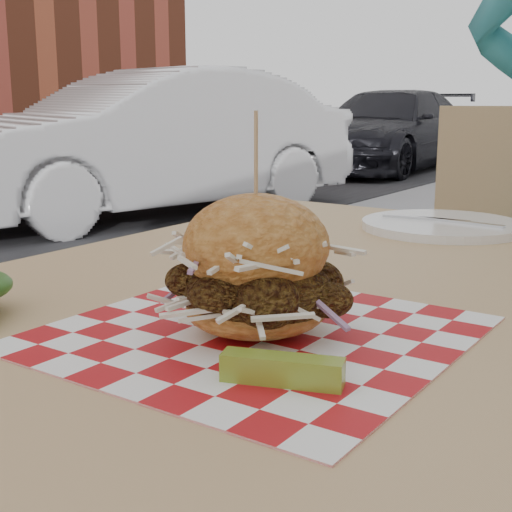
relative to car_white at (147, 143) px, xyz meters
The scene contains 8 objects.
car_white is the anchor object (origin of this frame).
car_dark 4.76m from the car_white, 90.00° to the left, with size 1.52×3.74×1.09m, color black.
patio_table 5.23m from the car_white, 44.66° to the right, with size 0.80×1.20×0.75m.
patio_chair 4.61m from the car_white, 36.96° to the right, with size 0.54×0.55×0.95m.
paper_liner 5.40m from the car_white, 45.71° to the right, with size 0.36×0.36×0.00m, color #B71217.
sandwich 5.40m from the car_white, 45.71° to the right, with size 0.18×0.18×0.20m.
pickle_spear 5.53m from the car_white, 45.72° to the right, with size 0.10×0.02×0.02m, color #8EA32F.
place_setting 4.93m from the car_white, 41.02° to the right, with size 0.27×0.27×0.02m.
Camera 1 is at (0.53, -0.54, 0.97)m, focal length 50.00 mm.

